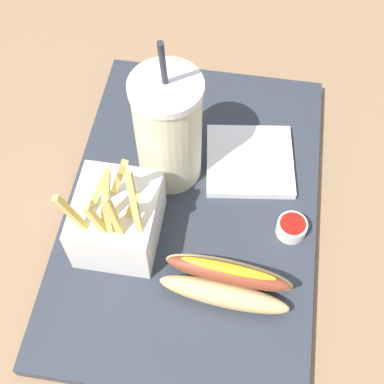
{
  "coord_description": "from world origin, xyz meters",
  "views": [
    {
      "loc": [
        0.34,
        0.05,
        0.62
      ],
      "look_at": [
        0.0,
        0.0,
        0.05
      ],
      "focal_mm": 49.88,
      "sensor_mm": 36.0,
      "label": 1
    }
  ],
  "objects_px": {
    "soda_cup": "(168,131)",
    "napkin_stack": "(250,161)",
    "hot_dog_1": "(226,281)",
    "ketchup_cup_1": "(292,227)",
    "fries_basket": "(117,219)"
  },
  "relations": [
    {
      "from": "soda_cup",
      "to": "napkin_stack",
      "type": "bearing_deg",
      "value": 104.0
    },
    {
      "from": "hot_dog_1",
      "to": "napkin_stack",
      "type": "distance_m",
      "value": 0.19
    },
    {
      "from": "hot_dog_1",
      "to": "napkin_stack",
      "type": "height_order",
      "value": "hot_dog_1"
    },
    {
      "from": "hot_dog_1",
      "to": "ketchup_cup_1",
      "type": "xyz_separation_m",
      "value": [
        -0.09,
        0.07,
        -0.01
      ]
    },
    {
      "from": "ketchup_cup_1",
      "to": "hot_dog_1",
      "type": "bearing_deg",
      "value": -38.69
    },
    {
      "from": "soda_cup",
      "to": "napkin_stack",
      "type": "relative_size",
      "value": 2.05
    },
    {
      "from": "soda_cup",
      "to": "hot_dog_1",
      "type": "distance_m",
      "value": 0.19
    },
    {
      "from": "soda_cup",
      "to": "hot_dog_1",
      "type": "height_order",
      "value": "soda_cup"
    },
    {
      "from": "soda_cup",
      "to": "ketchup_cup_1",
      "type": "height_order",
      "value": "soda_cup"
    },
    {
      "from": "soda_cup",
      "to": "hot_dog_1",
      "type": "relative_size",
      "value": 1.53
    },
    {
      "from": "fries_basket",
      "to": "hot_dog_1",
      "type": "xyz_separation_m",
      "value": [
        0.05,
        0.14,
        -0.01
      ]
    },
    {
      "from": "ketchup_cup_1",
      "to": "napkin_stack",
      "type": "xyz_separation_m",
      "value": [
        -0.1,
        -0.06,
        -0.01
      ]
    },
    {
      "from": "hot_dog_1",
      "to": "ketchup_cup_1",
      "type": "bearing_deg",
      "value": 141.31
    },
    {
      "from": "fries_basket",
      "to": "soda_cup",
      "type": "bearing_deg",
      "value": 158.04
    },
    {
      "from": "fries_basket",
      "to": "ketchup_cup_1",
      "type": "xyz_separation_m",
      "value": [
        -0.04,
        0.21,
        -0.03
      ]
    }
  ]
}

